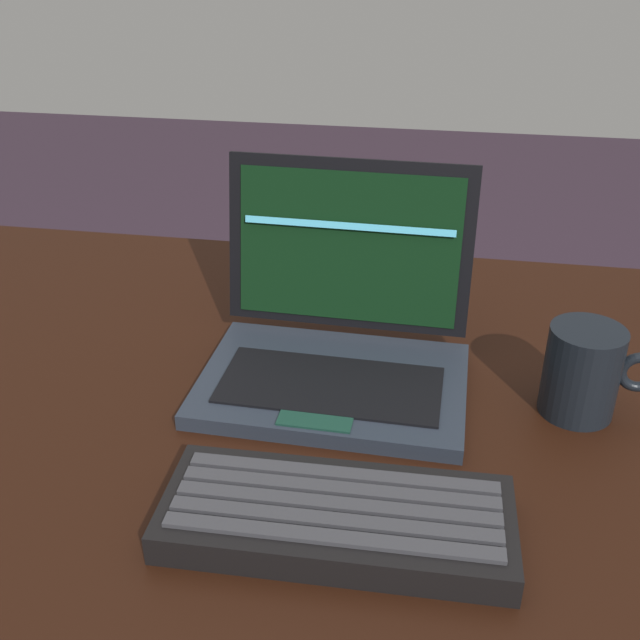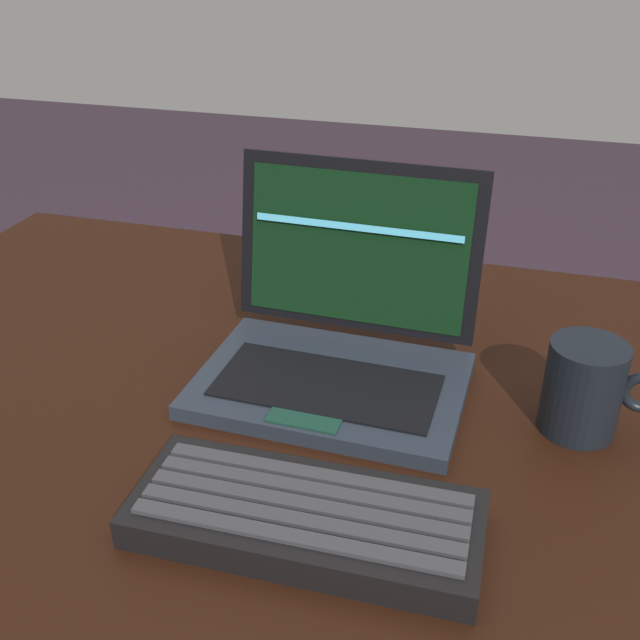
# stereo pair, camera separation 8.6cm
# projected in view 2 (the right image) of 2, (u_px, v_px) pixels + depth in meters

# --- Properties ---
(desk) EXTENTS (1.37, 0.84, 0.71)m
(desk) POSITION_uv_depth(u_px,v_px,m) (330.00, 446.00, 0.92)
(desk) COLOR black
(desk) RESTS_ON ground
(laptop_front) EXTENTS (0.31, 0.26, 0.24)m
(laptop_front) POSITION_uv_depth(u_px,v_px,m) (337.00, 340.00, 0.89)
(laptop_front) COLOR #242B37
(laptop_front) RESTS_ON desk
(external_keyboard) EXTENTS (0.32, 0.14, 0.03)m
(external_keyboard) POSITION_uv_depth(u_px,v_px,m) (305.00, 517.00, 0.68)
(external_keyboard) COLOR black
(external_keyboard) RESTS_ON desk
(coffee_mug) EXTENTS (0.12, 0.08, 0.10)m
(coffee_mug) POSITION_uv_depth(u_px,v_px,m) (585.00, 388.00, 0.80)
(coffee_mug) COLOR black
(coffee_mug) RESTS_ON desk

